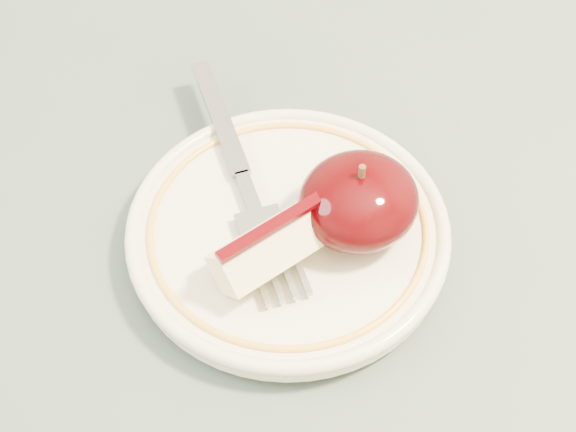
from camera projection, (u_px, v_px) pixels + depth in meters
table at (158, 345)px, 0.54m from camera, size 0.90×0.90×0.75m
plate at (288, 230)px, 0.48m from camera, size 0.19×0.19×0.02m
apple_half at (359, 201)px, 0.46m from camera, size 0.07×0.07×0.05m
apple_wedge at (279, 242)px, 0.44m from camera, size 0.08×0.03×0.04m
fork at (242, 176)px, 0.49m from camera, size 0.08×0.19×0.00m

